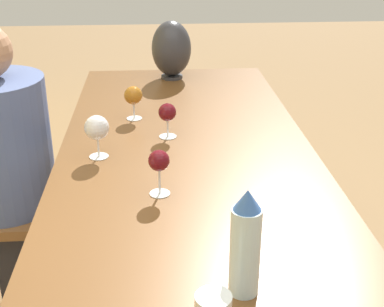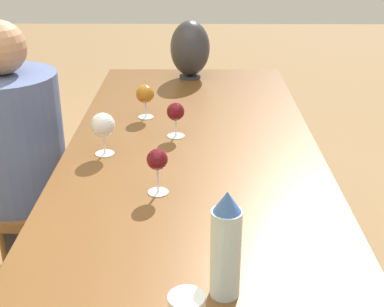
% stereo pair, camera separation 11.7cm
% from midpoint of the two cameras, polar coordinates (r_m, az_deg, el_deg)
% --- Properties ---
extents(dining_table, '(3.16, 0.89, 0.78)m').
position_cam_midpoint_polar(dining_table, '(1.45, -1.57, -10.33)').
color(dining_table, brown).
rests_on(dining_table, ground_plane).
extents(water_bottle, '(0.07, 0.07, 0.25)m').
position_cam_midpoint_polar(water_bottle, '(1.14, 2.76, -9.71)').
color(water_bottle, silver).
rests_on(water_bottle, dining_table).
extents(vase, '(0.19, 0.19, 0.29)m').
position_cam_midpoint_polar(vase, '(2.68, -3.48, 11.06)').
color(vase, '#2D2D33').
rests_on(vase, dining_table).
extents(wine_glass_1, '(0.07, 0.07, 0.14)m').
position_cam_midpoint_polar(wine_glass_1, '(2.15, -7.84, 6.07)').
color(wine_glass_1, silver).
rests_on(wine_glass_1, dining_table).
extents(wine_glass_2, '(0.07, 0.07, 0.13)m').
position_cam_midpoint_polar(wine_glass_2, '(1.96, -4.36, 4.27)').
color(wine_glass_2, silver).
rests_on(wine_glass_2, dining_table).
extents(wine_glass_3, '(0.08, 0.08, 0.15)m').
position_cam_midpoint_polar(wine_glass_3, '(1.82, -11.95, 2.62)').
color(wine_glass_3, silver).
rests_on(wine_glass_3, dining_table).
extents(wine_glass_4, '(0.06, 0.06, 0.14)m').
position_cam_midpoint_polar(wine_glass_4, '(1.55, -5.71, -0.98)').
color(wine_glass_4, silver).
rests_on(wine_glass_4, dining_table).
extents(person_far, '(0.39, 0.39, 1.19)m').
position_cam_midpoint_polar(person_far, '(2.23, -20.55, -1.47)').
color(person_far, '#2D2D38').
rests_on(person_far, ground_plane).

